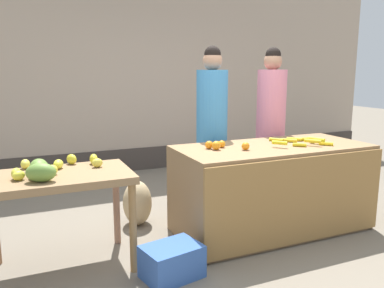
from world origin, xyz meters
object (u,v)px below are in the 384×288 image
vendor_woman_pink_shirt (271,126)px  produce_crate (172,262)px  vendor_woman_blue_shirt (212,131)px  produce_sack (137,203)px

vendor_woman_pink_shirt → produce_crate: bearing=-145.0°
vendor_woman_blue_shirt → produce_sack: (-0.87, -0.02, -0.70)m
vendor_woman_pink_shirt → produce_crate: 2.24m
produce_sack → vendor_woman_pink_shirt: bearing=1.6°
vendor_woman_blue_shirt → produce_crate: (-0.92, -1.17, -0.80)m
produce_crate → vendor_woman_blue_shirt: bearing=51.8°
vendor_woman_blue_shirt → produce_sack: vendor_woman_blue_shirt is taller
vendor_woman_blue_shirt → produce_crate: 1.70m
vendor_woman_pink_shirt → produce_sack: bearing=-178.4°
vendor_woman_blue_shirt → produce_sack: 1.12m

